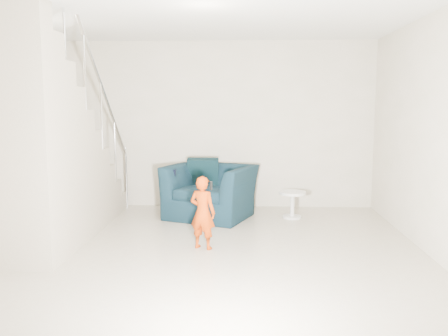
# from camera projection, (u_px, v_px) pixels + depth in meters

# --- Properties ---
(floor) EXTENTS (5.50, 5.50, 0.00)m
(floor) POSITION_uv_depth(u_px,v_px,m) (205.00, 259.00, 5.20)
(floor) COLOR #A0907C
(floor) RESTS_ON ground
(ceiling) EXTENTS (5.50, 5.50, 0.00)m
(ceiling) POSITION_uv_depth(u_px,v_px,m) (204.00, 4.00, 4.83)
(ceiling) COLOR silver
(ceiling) RESTS_ON back_wall
(back_wall) EXTENTS (5.00, 0.00, 5.00)m
(back_wall) POSITION_uv_depth(u_px,v_px,m) (219.00, 125.00, 7.74)
(back_wall) COLOR #ADA78D
(back_wall) RESTS_ON floor
(front_wall) EXTENTS (5.00, 0.00, 5.00)m
(front_wall) POSITION_uv_depth(u_px,v_px,m) (154.00, 174.00, 2.29)
(front_wall) COLOR #ADA78D
(front_wall) RESTS_ON floor
(right_wall) EXTENTS (0.00, 5.50, 5.50)m
(right_wall) POSITION_uv_depth(u_px,v_px,m) (445.00, 137.00, 4.90)
(right_wall) COLOR #ADA78D
(right_wall) RESTS_ON floor
(armchair) EXTENTS (1.49, 1.41, 0.78)m
(armchair) POSITION_uv_depth(u_px,v_px,m) (210.00, 191.00, 7.10)
(armchair) COLOR black
(armchair) RESTS_ON floor
(toddler) EXTENTS (0.37, 0.31, 0.86)m
(toddler) POSITION_uv_depth(u_px,v_px,m) (203.00, 213.00, 5.53)
(toddler) COLOR #A02605
(toddler) RESTS_ON floor
(side_table) EXTENTS (0.40, 0.40, 0.40)m
(side_table) POSITION_uv_depth(u_px,v_px,m) (292.00, 200.00, 7.05)
(side_table) COLOR silver
(side_table) RESTS_ON floor
(staircase) EXTENTS (1.02, 3.03, 3.62)m
(staircase) POSITION_uv_depth(u_px,v_px,m) (44.00, 166.00, 5.71)
(staircase) COLOR #ADA089
(staircase) RESTS_ON floor
(cushion) EXTENTS (0.48, 0.23, 0.48)m
(cushion) POSITION_uv_depth(u_px,v_px,m) (203.00, 173.00, 7.37)
(cushion) COLOR black
(cushion) RESTS_ON armchair
(throw) EXTENTS (0.04, 0.45, 0.50)m
(throw) POSITION_uv_depth(u_px,v_px,m) (176.00, 184.00, 7.13)
(throw) COLOR black
(throw) RESTS_ON armchair
(phone) EXTENTS (0.03, 0.05, 0.10)m
(phone) POSITION_uv_depth(u_px,v_px,m) (211.00, 186.00, 5.47)
(phone) COLOR black
(phone) RESTS_ON toddler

